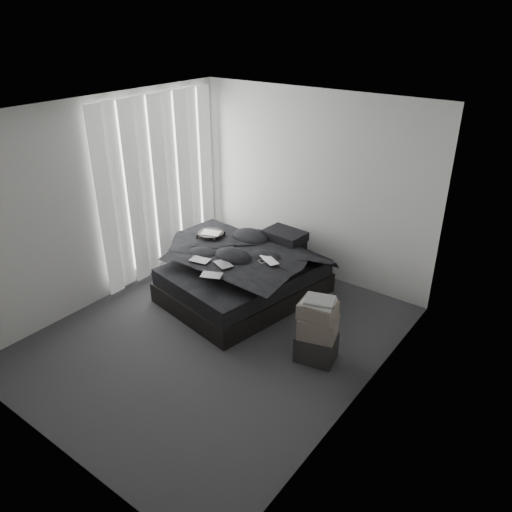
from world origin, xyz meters
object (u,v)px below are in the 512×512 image
Objects in this scene: bed at (244,287)px; laptop at (266,256)px; box_lower at (316,347)px; side_stand at (212,255)px.

laptop reaches higher than bed.
side_stand is at bearing 160.62° from box_lower.
laptop is 0.47× the size of side_stand.
laptop is 1.18m from side_stand.
laptop is at bearing 152.44° from box_lower.
bed is 6.24× the size of laptop.
side_stand is at bearing -162.10° from laptop.
bed is 2.92× the size of side_stand.
bed is 4.67× the size of box_lower.
laptop reaches higher than box_lower.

